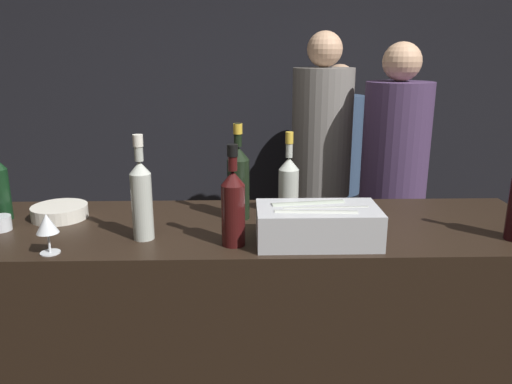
{
  "coord_description": "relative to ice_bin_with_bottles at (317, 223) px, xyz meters",
  "views": [
    {
      "loc": [
        -0.05,
        -1.46,
        1.73
      ],
      "look_at": [
        0.0,
        0.36,
        1.21
      ],
      "focal_mm": 35.0,
      "sensor_mm": 36.0,
      "label": 1
    }
  ],
  "objects": [
    {
      "name": "wall_back_chalkboard",
      "position": [
        -0.2,
        2.28,
        0.24
      ],
      "size": [
        6.4,
        0.06,
        2.8
      ],
      "color": "black",
      "rests_on": "ground_plane"
    },
    {
      "name": "bar_counter",
      "position": [
        -0.2,
        0.18,
        -0.62
      ],
      "size": [
        2.19,
        0.65,
        1.09
      ],
      "color": "black",
      "rests_on": "ground_plane"
    },
    {
      "name": "ice_bin_with_bottles",
      "position": [
        0.0,
        0.0,
        0.0
      ],
      "size": [
        0.42,
        0.23,
        0.13
      ],
      "color": "#B7BABF",
      "rests_on": "bar_counter"
    },
    {
      "name": "bowl_white",
      "position": [
        -0.98,
        0.28,
        -0.04
      ],
      "size": [
        0.21,
        0.21,
        0.05
      ],
      "color": "silver",
      "rests_on": "bar_counter"
    },
    {
      "name": "wine_glass",
      "position": [
        -0.88,
        -0.08,
        0.03
      ],
      "size": [
        0.07,
        0.07,
        0.14
      ],
      "color": "silver",
      "rests_on": "bar_counter"
    },
    {
      "name": "candle_votive",
      "position": [
        -1.15,
        0.15,
        -0.04
      ],
      "size": [
        0.08,
        0.08,
        0.05
      ],
      "color": "silver",
      "rests_on": "bar_counter"
    },
    {
      "name": "red_wine_bottle_burgundy",
      "position": [
        -1.19,
        0.28,
        0.07
      ],
      "size": [
        0.07,
        0.07,
        0.33
      ],
      "color": "black",
      "rests_on": "bar_counter"
    },
    {
      "name": "champagne_bottle",
      "position": [
        -0.27,
        0.27,
        0.08
      ],
      "size": [
        0.09,
        0.09,
        0.37
      ],
      "color": "black",
      "rests_on": "bar_counter"
    },
    {
      "name": "rose_wine_bottle",
      "position": [
        -0.07,
        0.32,
        0.06
      ],
      "size": [
        0.08,
        0.08,
        0.33
      ],
      "color": "#B2B7AD",
      "rests_on": "bar_counter"
    },
    {
      "name": "white_wine_bottle",
      "position": [
        -0.6,
        0.05,
        0.08
      ],
      "size": [
        0.07,
        0.07,
        0.37
      ],
      "color": "#B2B7AD",
      "rests_on": "bar_counter"
    },
    {
      "name": "red_wine_bottle_black_foil",
      "position": [
        -0.29,
        -0.02,
        0.07
      ],
      "size": [
        0.08,
        0.08,
        0.35
      ],
      "color": "#380F0F",
      "rests_on": "bar_counter"
    },
    {
      "name": "person_in_hoodie",
      "position": [
        0.41,
        1.87,
        -0.25
      ],
      "size": [
        0.35,
        0.35,
        1.64
      ],
      "rotation": [
        0.0,
        0.0,
        -1.72
      ],
      "color": "black",
      "rests_on": "ground_plane"
    },
    {
      "name": "person_blond_tee",
      "position": [
        0.23,
        1.42,
        -0.13
      ],
      "size": [
        0.37,
        0.37,
        1.84
      ],
      "rotation": [
        0.0,
        0.0,
        -1.83
      ],
      "color": "black",
      "rests_on": "ground_plane"
    },
    {
      "name": "person_grey_polo",
      "position": [
        0.61,
        1.14,
        -0.17
      ],
      "size": [
        0.37,
        0.37,
        1.78
      ],
      "rotation": [
        0.0,
        0.0,
        -2.44
      ],
      "color": "black",
      "rests_on": "ground_plane"
    }
  ]
}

